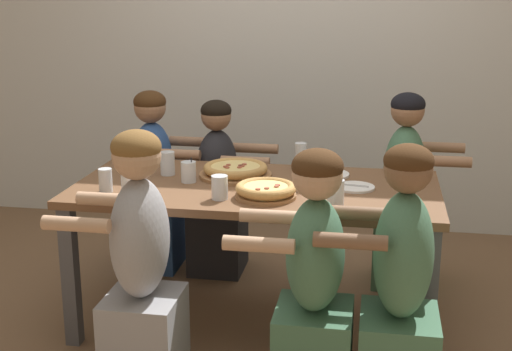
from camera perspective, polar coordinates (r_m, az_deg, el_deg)
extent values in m
plane|color=brown|center=(3.84, 0.00, -11.60)|extent=(18.00, 18.00, 0.00)
cube|color=silver|center=(5.05, 3.29, 13.72)|extent=(10.00, 0.06, 3.20)
cube|color=brown|center=(3.57, 0.00, -1.08)|extent=(1.81, 0.88, 0.04)
cube|color=#4C4C51|center=(3.60, -14.61, -7.82)|extent=(0.07, 0.07, 0.71)
cube|color=#4C4C51|center=(3.31, 13.65, -9.85)|extent=(0.07, 0.07, 0.71)
cube|color=#4C4C51|center=(4.25, -10.46, -3.95)|extent=(0.07, 0.07, 0.71)
cube|color=#4C4C51|center=(4.01, 13.02, -5.29)|extent=(0.07, 0.07, 0.71)
cylinder|color=#996B42|center=(3.72, -1.65, 0.05)|extent=(0.38, 0.38, 0.02)
torus|color=tan|center=(3.71, -1.66, 0.59)|extent=(0.34, 0.34, 0.04)
cylinder|color=#E5C675|center=(3.71, -1.66, 0.47)|extent=(0.28, 0.28, 0.04)
cylinder|color=#9E4C38|center=(3.70, -1.25, 0.81)|extent=(0.02, 0.02, 0.01)
cylinder|color=#9E4C38|center=(3.67, -1.34, 0.66)|extent=(0.02, 0.02, 0.01)
cylinder|color=#9E4C38|center=(3.69, -1.11, 0.77)|extent=(0.02, 0.02, 0.01)
cylinder|color=#9E4C38|center=(3.72, -2.21, 0.86)|extent=(0.02, 0.02, 0.01)
cylinder|color=#9E4C38|center=(3.68, -2.46, 0.72)|extent=(0.02, 0.02, 0.01)
cylinder|color=#9E4C38|center=(3.73, -0.93, 0.91)|extent=(0.02, 0.02, 0.01)
cylinder|color=#9E4C38|center=(3.67, -2.32, 0.65)|extent=(0.02, 0.02, 0.01)
cylinder|color=#996B42|center=(3.36, 0.79, -1.63)|extent=(0.29, 0.29, 0.02)
torus|color=tan|center=(3.35, 0.80, -1.03)|extent=(0.29, 0.29, 0.04)
cylinder|color=#E5C675|center=(3.35, 0.80, -1.16)|extent=(0.23, 0.23, 0.04)
cylinder|color=#9E4C38|center=(3.29, 0.87, -1.03)|extent=(0.02, 0.02, 0.01)
cylinder|color=#9E4C38|center=(3.32, 1.65, -0.88)|extent=(0.02, 0.02, 0.01)
cylinder|color=#9E4C38|center=(3.28, 0.15, -1.10)|extent=(0.02, 0.02, 0.01)
cylinder|color=#9E4C38|center=(3.35, 1.74, -0.77)|extent=(0.02, 0.02, 0.01)
cylinder|color=white|center=(3.54, 7.92, -0.93)|extent=(0.19, 0.19, 0.01)
cube|color=#B7B7BC|center=(3.54, 7.92, -0.79)|extent=(0.14, 0.04, 0.01)
cylinder|color=white|center=(3.76, 5.71, 0.10)|extent=(0.23, 0.23, 0.01)
cube|color=#B7B7BC|center=(3.76, 5.71, 0.23)|extent=(0.15, 0.09, 0.01)
cylinder|color=silver|center=(3.62, -5.44, 0.27)|extent=(0.08, 0.08, 0.11)
cylinder|color=#1EA8DB|center=(3.62, -5.43, 0.05)|extent=(0.07, 0.07, 0.08)
cylinder|color=black|center=(3.61, -5.18, 0.46)|extent=(0.01, 0.02, 0.13)
cylinder|color=silver|center=(3.51, -11.95, -0.38)|extent=(0.07, 0.07, 0.12)
cylinder|color=silver|center=(3.52, -11.93, -0.76)|extent=(0.06, 0.06, 0.07)
cylinder|color=silver|center=(3.44, -10.17, -0.39)|extent=(0.07, 0.07, 0.14)
cylinder|color=black|center=(3.45, -10.15, -0.83)|extent=(0.06, 0.06, 0.09)
cylinder|color=silver|center=(3.76, -9.31, 0.68)|extent=(0.08, 0.08, 0.10)
cylinder|color=silver|center=(3.76, -9.30, 0.44)|extent=(0.07, 0.07, 0.07)
cylinder|color=silver|center=(3.33, -2.93, -0.96)|extent=(0.08, 0.08, 0.11)
cylinder|color=silver|center=(3.33, -2.92, -1.31)|extent=(0.07, 0.07, 0.07)
cylinder|color=silver|center=(4.06, -10.62, 2.03)|extent=(0.07, 0.07, 0.14)
cylinder|color=black|center=(4.07, -10.60, 1.68)|extent=(0.06, 0.06, 0.09)
cylinder|color=silver|center=(3.77, -7.09, 0.98)|extent=(0.08, 0.08, 0.12)
cylinder|color=black|center=(3.77, -7.08, 0.77)|extent=(0.07, 0.07, 0.10)
cylinder|color=silver|center=(3.85, 3.59, 1.55)|extent=(0.06, 0.06, 0.15)
cylinder|color=silver|center=(3.89, -8.86, 1.46)|extent=(0.06, 0.06, 0.14)
cylinder|color=silver|center=(3.89, -8.84, 1.03)|extent=(0.05, 0.05, 0.08)
cylinder|color=silver|center=(3.20, 6.39, -1.51)|extent=(0.08, 0.08, 0.13)
cylinder|color=black|center=(3.20, 6.38, -1.83)|extent=(0.07, 0.07, 0.10)
cube|color=#232328|center=(4.41, -3.07, -4.96)|extent=(0.32, 0.34, 0.42)
ellipsoid|color=#232328|center=(4.28, -3.15, 0.61)|extent=(0.24, 0.36, 0.47)
sphere|color=#9E7051|center=(4.21, -3.21, 4.80)|extent=(0.18, 0.18, 0.18)
ellipsoid|color=black|center=(4.21, -3.22, 5.22)|extent=(0.18, 0.18, 0.13)
cylinder|color=#9E7051|center=(4.38, -0.04, 2.19)|extent=(0.28, 0.06, 0.06)
cylinder|color=#9E7051|center=(4.05, -0.87, 1.11)|extent=(0.28, 0.06, 0.06)
cube|color=#99999E|center=(3.26, -8.89, -12.80)|extent=(0.32, 0.34, 0.42)
ellipsoid|color=#99999E|center=(3.07, -9.25, -4.96)|extent=(0.24, 0.36, 0.53)
sphere|color=tan|center=(2.97, -9.55, 1.60)|extent=(0.21, 0.21, 0.21)
ellipsoid|color=brown|center=(2.96, -9.58, 2.27)|extent=(0.21, 0.21, 0.14)
cylinder|color=tan|center=(2.96, -14.20, -3.81)|extent=(0.28, 0.06, 0.06)
cylinder|color=tan|center=(3.26, -11.79, -1.89)|extent=(0.28, 0.06, 0.06)
ellipsoid|color=#477556|center=(2.92, 11.70, -6.23)|extent=(0.24, 0.36, 0.52)
sphere|color=brown|center=(2.81, 12.09, 0.49)|extent=(0.19, 0.19, 0.19)
ellipsoid|color=#422814|center=(2.80, 12.13, 1.15)|extent=(0.20, 0.20, 0.13)
cylinder|color=brown|center=(2.72, 7.56, -5.24)|extent=(0.28, 0.06, 0.06)
cylinder|color=brown|center=(3.04, 7.85, -3.00)|extent=(0.28, 0.06, 0.06)
cube|color=#2D5193|center=(4.52, -8.09, -4.61)|extent=(0.32, 0.34, 0.42)
ellipsoid|color=#2D5193|center=(4.38, -8.31, 1.05)|extent=(0.24, 0.36, 0.50)
sphere|color=#9E7051|center=(4.31, -8.49, 5.43)|extent=(0.19, 0.19, 0.19)
ellipsoid|color=#422814|center=(4.31, -8.50, 5.87)|extent=(0.19, 0.19, 0.13)
cylinder|color=#9E7051|center=(4.46, -5.17, 2.72)|extent=(0.28, 0.06, 0.06)
cylinder|color=#9E7051|center=(4.14, -6.38, 1.69)|extent=(0.28, 0.06, 0.06)
ellipsoid|color=#477556|center=(2.93, 4.78, -6.32)|extent=(0.24, 0.36, 0.48)
sphere|color=tan|center=(2.82, 4.93, 0.04)|extent=(0.20, 0.20, 0.20)
ellipsoid|color=#422814|center=(2.81, 4.94, 0.74)|extent=(0.21, 0.21, 0.14)
cylinder|color=tan|center=(2.76, 0.21, -5.55)|extent=(0.28, 0.06, 0.06)
cylinder|color=tan|center=(3.08, 1.28, -3.32)|extent=(0.28, 0.06, 0.06)
cube|color=#477556|center=(4.31, 11.44, -5.74)|extent=(0.32, 0.34, 0.42)
ellipsoid|color=#477556|center=(4.17, 11.78, 0.36)|extent=(0.24, 0.36, 0.53)
sphere|color=#9E7051|center=(4.10, 12.05, 5.15)|extent=(0.19, 0.19, 0.19)
ellipsoid|color=black|center=(4.09, 12.07, 5.60)|extent=(0.19, 0.19, 0.13)
cylinder|color=#9E7051|center=(4.32, 14.53, 2.20)|extent=(0.28, 0.06, 0.06)
cylinder|color=#9E7051|center=(3.99, 14.88, 1.10)|extent=(0.28, 0.06, 0.06)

